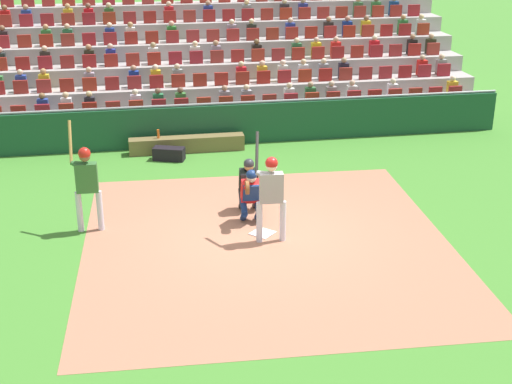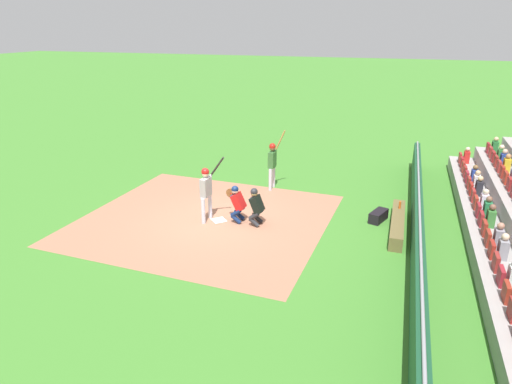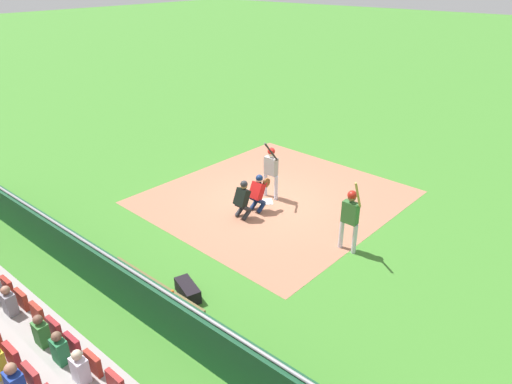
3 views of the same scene
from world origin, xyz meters
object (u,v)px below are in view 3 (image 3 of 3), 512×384
catcher_crouching (258,191)px  equipment_duffel_bag (188,290)px  batter_at_plate (271,167)px  dugout_bench (153,292)px  home_plate_marker (266,202)px  home_plate_umpire (243,198)px  water_bottle_on_bench (173,295)px  on_deck_batter (350,214)px

catcher_crouching → equipment_duffel_bag: 4.79m
batter_at_plate → catcher_crouching: 1.11m
dugout_bench → home_plate_marker: bearing=100.9°
catcher_crouching → batter_at_plate: bearing=104.3°
catcher_crouching → dugout_bench: catcher_crouching is taller
home_plate_marker → home_plate_umpire: bearing=-86.5°
home_plate_umpire → water_bottle_on_bench: bearing=-67.9°
catcher_crouching → home_plate_umpire: home_plate_umpire is taller
water_bottle_on_bench → equipment_duffel_bag: water_bottle_on_bench is taller
home_plate_marker → equipment_duffel_bag: bearing=-72.1°
on_deck_batter → home_plate_marker: bearing=167.1°
dugout_bench → on_deck_batter: on_deck_batter is taller
dugout_bench → water_bottle_on_bench: 0.86m
home_plate_umpire → catcher_crouching: bearing=84.0°
home_plate_umpire → on_deck_batter: size_ratio=0.55×
catcher_crouching → home_plate_marker: bearing=104.0°
batter_at_plate → home_plate_umpire: 1.74m
batter_at_plate → dugout_bench: (1.20, -6.13, -0.95)m
batter_at_plate → on_deck_batter: 3.91m
home_plate_marker → batter_at_plate: batter_at_plate is taller
home_plate_marker → home_plate_umpire: 1.47m
home_plate_marker → catcher_crouching: bearing=-76.0°
home_plate_umpire → batter_at_plate: bearing=96.1°
catcher_crouching → equipment_duffel_bag: bearing=-71.6°
home_plate_marker → on_deck_batter: bearing=-12.9°
dugout_bench → on_deck_batter: 5.62m
water_bottle_on_bench → on_deck_batter: size_ratio=0.11×
batter_at_plate → home_plate_umpire: (0.18, -1.67, -0.47)m
home_plate_umpire → dugout_bench: size_ratio=0.40×
catcher_crouching → water_bottle_on_bench: bearing=-71.3°
home_plate_umpire → on_deck_batter: on_deck_batter is taller
dugout_bench → equipment_duffel_bag: dugout_bench is taller
home_plate_umpire → equipment_duffel_bag: 4.18m
batter_at_plate → water_bottle_on_bench: batter_at_plate is taller
home_plate_marker → batter_at_plate: size_ratio=0.20×
batter_at_plate → dugout_bench: bearing=-78.9°
batter_at_plate → catcher_crouching: (0.25, -0.98, -0.46)m
dugout_bench → batter_at_plate: bearing=101.1°
dugout_bench → equipment_duffel_bag: (0.55, 0.63, -0.04)m
batter_at_plate → home_plate_marker: bearing=-75.2°
catcher_crouching → equipment_duffel_bag: size_ratio=1.51×
home_plate_umpire → equipment_duffel_bag: bearing=-67.6°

